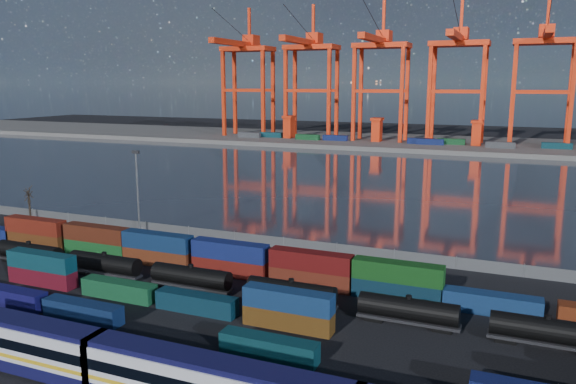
% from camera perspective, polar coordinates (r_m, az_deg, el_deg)
% --- Properties ---
extents(ground, '(700.00, 700.00, 0.00)m').
position_cam_1_polar(ground, '(78.08, -8.63, -11.17)').
color(ground, black).
rests_on(ground, ground).
extents(harbor_water, '(700.00, 700.00, 0.00)m').
position_cam_1_polar(harbor_water, '(173.35, 9.55, 1.15)').
color(harbor_water, '#282F3A').
rests_on(harbor_water, ground).
extents(far_quay, '(700.00, 70.00, 2.00)m').
position_cam_1_polar(far_quay, '(275.67, 14.54, 4.80)').
color(far_quay, '#514F4C').
rests_on(far_quay, ground).
extents(distant_mountains, '(2470.00, 1100.00, 520.00)m').
position_cam_1_polar(distant_mountains, '(1672.68, 24.32, 16.67)').
color(distant_mountains, '#1E2630').
rests_on(distant_mountains, ground).
extents(container_row_south, '(138.82, 2.26, 4.82)m').
position_cam_1_polar(container_row_south, '(72.42, -16.59, -11.80)').
color(container_row_south, '#3F4244').
rests_on(container_row_south, ground).
extents(container_row_mid, '(140.15, 2.29, 4.89)m').
position_cam_1_polar(container_row_mid, '(74.09, -8.00, -10.83)').
color(container_row_mid, '#383A3C').
rests_on(container_row_mid, ground).
extents(container_row_north, '(141.43, 2.51, 5.36)m').
position_cam_1_polar(container_row_north, '(88.84, -7.30, -6.79)').
color(container_row_north, '#0F224F').
rests_on(container_row_north, ground).
extents(tanker_string, '(90.08, 2.70, 3.87)m').
position_cam_1_polar(tanker_string, '(78.81, -4.96, -9.36)').
color(tanker_string, black).
rests_on(tanker_string, ground).
extents(waterfront_fence, '(160.12, 0.12, 2.20)m').
position_cam_1_polar(waterfront_fence, '(101.34, -0.44, -5.20)').
color(waterfront_fence, '#595B5E').
rests_on(waterfront_fence, ground).
extents(bare_tree, '(1.97, 1.91, 7.60)m').
position_cam_1_polar(bare_tree, '(133.49, -24.79, -1.04)').
color(bare_tree, black).
rests_on(bare_tree, ground).
extents(yard_light_mast, '(1.60, 0.40, 16.60)m').
position_cam_1_polar(yard_light_mast, '(112.67, -15.04, 0.41)').
color(yard_light_mast, slate).
rests_on(yard_light_mast, ground).
extents(gantry_cranes, '(200.73, 49.41, 66.91)m').
position_cam_1_polar(gantry_cranes, '(268.92, 13.13, 13.26)').
color(gantry_cranes, red).
rests_on(gantry_cranes, ground).
extents(quay_containers, '(172.58, 10.99, 2.60)m').
position_cam_1_polar(quay_containers, '(262.95, 11.73, 5.14)').
color(quay_containers, navy).
rests_on(quay_containers, far_quay).
extents(straddle_carriers, '(140.00, 7.00, 11.10)m').
position_cam_1_polar(straddle_carriers, '(265.56, 13.77, 6.09)').
color(straddle_carriers, red).
rests_on(straddle_carriers, far_quay).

